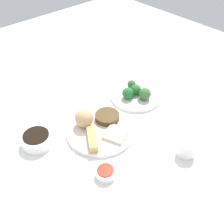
{
  "coord_description": "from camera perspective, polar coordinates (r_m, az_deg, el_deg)",
  "views": [
    {
      "loc": [
        0.62,
        -0.5,
        0.76
      ],
      "look_at": [
        0.0,
        0.06,
        0.06
      ],
      "focal_mm": 45.46,
      "sensor_mm": 36.0,
      "label": 1
    }
  ],
  "objects": [
    {
      "name": "soy_sauce_bowl_liquid",
      "position": [
        1.02,
        -15.07,
        -4.51
      ],
      "size": [
        0.09,
        0.09,
        0.0
      ],
      "primitive_type": "cylinder",
      "color": "black",
      "rests_on": "soy_sauce_bowl"
    },
    {
      "name": "tabletop",
      "position": [
        1.09,
        -2.4,
        -3.26
      ],
      "size": [
        2.2,
        2.2,
        0.02
      ],
      "primitive_type": "cube",
      "color": "white",
      "rests_on": "ground"
    },
    {
      "name": "broccoli_floret_0",
      "position": [
        1.21,
        4.78,
        4.52
      ],
      "size": [
        0.05,
        0.05,
        0.05
      ],
      "primitive_type": "sphere",
      "color": "#27702A",
      "rests_on": "broccoli_plate"
    },
    {
      "name": "sauce_ramekin_sweet_and_sour",
      "position": [
        0.92,
        -1.3,
        -12.18
      ],
      "size": [
        0.07,
        0.07,
        0.03
      ],
      "primitive_type": "cylinder",
      "color": "white",
      "rests_on": "tabletop"
    },
    {
      "name": "broccoli_floret_1",
      "position": [
        1.18,
        6.61,
        3.64
      ],
      "size": [
        0.05,
        0.05,
        0.05
      ],
      "primitive_type": "sphere",
      "color": "#376B31",
      "rests_on": "broccoli_plate"
    },
    {
      "name": "main_plate",
      "position": [
        1.05,
        -2.35,
        -3.9
      ],
      "size": [
        0.25,
        0.25,
        0.02
      ],
      "primitive_type": "cylinder",
      "color": "white",
      "rests_on": "tabletop"
    },
    {
      "name": "crab_rangoon_wonton",
      "position": [
        1.02,
        0.94,
        -4.35
      ],
      "size": [
        0.1,
        0.1,
        0.01
      ],
      "primitive_type": "cube",
      "rotation": [
        0.0,
        0.0,
        0.37
      ],
      "color": "beige",
      "rests_on": "main_plate"
    },
    {
      "name": "spring_roll",
      "position": [
        1.0,
        -3.98,
        -5.43
      ],
      "size": [
        0.11,
        0.08,
        0.03
      ],
      "primitive_type": "cube",
      "rotation": [
        0.0,
        0.0,
        2.57
      ],
      "color": "tan",
      "rests_on": "main_plate"
    },
    {
      "name": "rice_scoop",
      "position": [
        1.05,
        -5.63,
        -1.21
      ],
      "size": [
        0.07,
        0.07,
        0.07
      ],
      "primitive_type": "sphere",
      "color": "tan",
      "rests_on": "main_plate"
    },
    {
      "name": "broccoli_plate",
      "position": [
        1.22,
        4.79,
        3.24
      ],
      "size": [
        0.22,
        0.22,
        0.01
      ],
      "primitive_type": "cylinder",
      "color": "white",
      "rests_on": "tabletop"
    },
    {
      "name": "soy_sauce_bowl",
      "position": [
        1.04,
        -14.86,
        -5.41
      ],
      "size": [
        0.11,
        0.11,
        0.04
      ],
      "primitive_type": "cylinder",
      "color": "white",
      "rests_on": "tabletop"
    },
    {
      "name": "broccoli_floret_2",
      "position": [
        1.18,
        3.23,
        3.79
      ],
      "size": [
        0.05,
        0.05,
        0.05
      ],
      "primitive_type": "sphere",
      "color": "#236B33",
      "rests_on": "broccoli_plate"
    },
    {
      "name": "broccoli_floret_3",
      "position": [
        1.25,
        3.96,
        5.59
      ],
      "size": [
        0.04,
        0.04,
        0.04
      ],
      "primitive_type": "sphere",
      "color": "#39612F",
      "rests_on": "broccoli_plate"
    },
    {
      "name": "teacup",
      "position": [
        1.0,
        14.77,
        -7.01
      ],
      "size": [
        0.06,
        0.06,
        0.06
      ],
      "primitive_type": "cylinder",
      "color": "white",
      "rests_on": "tabletop"
    },
    {
      "name": "sauce_ramekin_sweet_and_sour_liquid",
      "position": [
        0.91,
        -1.31,
        -11.59
      ],
      "size": [
        0.05,
        0.05,
        0.0
      ],
      "primitive_type": "cylinder",
      "color": "red",
      "rests_on": "sauce_ramekin_sweet_and_sour"
    },
    {
      "name": "stir_fry_heap",
      "position": [
        1.08,
        -0.9,
        -0.99
      ],
      "size": [
        0.09,
        0.09,
        0.02
      ],
      "primitive_type": "cylinder",
      "color": "#4A3417",
      "rests_on": "main_plate"
    }
  ]
}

